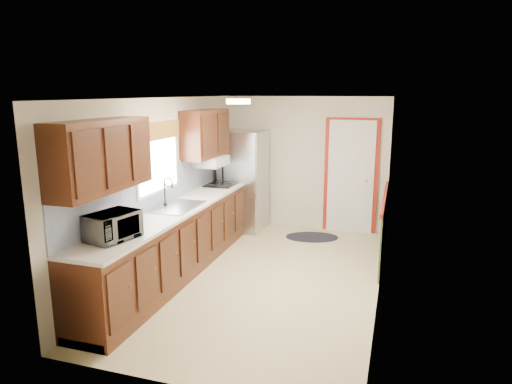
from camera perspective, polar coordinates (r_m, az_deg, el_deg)
The scene contains 8 objects.
room_shell at distance 5.99m, azimuth 1.23°, elevation 0.10°, with size 3.20×5.20×2.52m.
kitchen_run at distance 6.28m, azimuth -10.46°, elevation -3.20°, with size 0.63×4.00×2.20m.
back_wall_trim at distance 8.01m, azimuth 12.55°, elevation 0.69°, with size 1.12×2.30×2.08m.
ceiling_fixture at distance 5.75m, azimuth -2.21°, elevation 11.25°, with size 0.30×0.30×0.06m, color #FFD88C.
microwave at distance 5.05m, azimuth -17.49°, elevation -3.74°, with size 0.53×0.30×0.36m, color white.
refrigerator at distance 8.26m, azimuth -1.58°, elevation 1.42°, with size 0.77×0.76×1.80m.
rug at distance 8.03m, azimuth 7.01°, elevation -5.60°, with size 0.91×0.58×0.01m, color black.
cooktop at distance 7.72m, azimuth -4.35°, elevation 0.97°, with size 0.46×0.55×0.02m, color black.
Camera 1 is at (1.64, -5.62, 2.48)m, focal length 32.00 mm.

